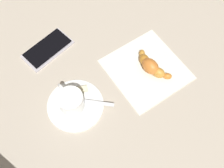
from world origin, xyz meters
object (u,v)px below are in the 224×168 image
Objects in this scene: teaspoon at (79,100)px; sugar_packet at (75,90)px; espresso_cup at (71,101)px; napkin at (146,69)px; croissant at (151,66)px; cell_phone at (47,49)px; saucer at (75,105)px.

teaspoon is 0.03m from sugar_packet.
espresso_cup is 0.73× the size of teaspoon.
napkin is 1.59× the size of croissant.
espresso_cup is 0.20m from cell_phone.
espresso_cup reaches higher than cell_phone.
saucer is 1.17× the size of croissant.
espresso_cup reaches higher than teaspoon.
croissant is (-0.01, 0.01, 0.02)m from napkin.
sugar_packet is at bearing -132.19° from saucer.
espresso_cup is 0.05m from sugar_packet.
teaspoon reaches higher than sugar_packet.
croissant is (-0.22, 0.08, 0.02)m from saucer.
espresso_cup is 0.23m from napkin.
cell_phone is at bearing -60.58° from croissant.
saucer is 1.19× the size of teaspoon.
saucer is 1.63× the size of espresso_cup.
cell_phone is (-0.07, -0.18, 0.00)m from saucer.
napkin is (-0.21, 0.07, -0.00)m from saucer.
espresso_cup reaches higher than croissant.
croissant is at bearing 160.41° from saucer.
cell_phone is at bearing -112.50° from espresso_cup.
croissant reaches higher than sugar_packet.
teaspoon is at bearing 166.85° from espresso_cup.
espresso_cup is at bearing -13.15° from teaspoon.
sugar_packet is (-0.03, -0.03, 0.01)m from saucer.
sugar_packet is 0.54× the size of croissant.
teaspoon is 1.83× the size of sugar_packet.
teaspoon is 0.85× the size of cell_phone.
saucer is at bearing -17.75° from napkin.
croissant is (-0.22, 0.08, -0.01)m from espresso_cup.
croissant is 0.87× the size of cell_phone.
espresso_cup is 0.72× the size of croissant.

